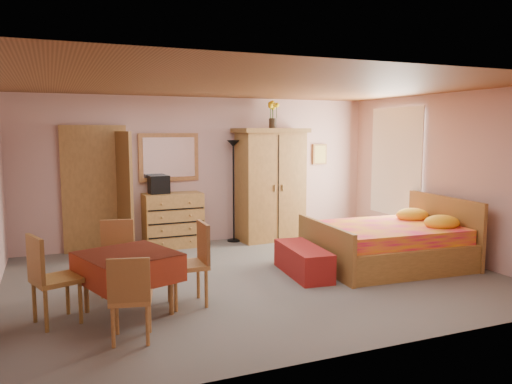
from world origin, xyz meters
name	(u,v)px	position (x,y,z in m)	size (l,w,h in m)	color
floor	(258,278)	(0.00, 0.00, 0.00)	(6.50, 6.50, 0.00)	#635E57
ceiling	(258,85)	(0.00, 0.00, 2.60)	(6.50, 6.50, 0.00)	brown
wall_back	(204,170)	(0.00, 2.50, 1.30)	(6.50, 0.10, 2.60)	tan
wall_front	(366,211)	(0.00, -2.50, 1.30)	(6.50, 0.10, 2.60)	tan
wall_right	(446,176)	(3.25, 0.00, 1.30)	(0.10, 5.00, 2.60)	tan
doorway	(95,190)	(-1.90, 2.47, 1.02)	(1.06, 0.12, 2.15)	#9E6B35
window	(396,162)	(3.21, 1.20, 1.45)	(0.08, 1.40, 1.95)	white
picture_back	(320,154)	(2.35, 2.47, 1.55)	(0.30, 0.04, 0.40)	#D8BF59
chest_of_drawers	(173,220)	(-0.65, 2.27, 0.47)	(1.00, 0.50, 0.94)	#AD783A
wall_mirror	(169,157)	(-0.65, 2.48, 1.55)	(1.05, 0.06, 0.83)	silver
stereo	(159,185)	(-0.87, 2.30, 1.10)	(0.33, 0.24, 0.31)	black
floor_lamp	(234,191)	(0.48, 2.28, 0.92)	(0.24, 0.24, 1.84)	black
wardrobe	(271,185)	(1.16, 2.17, 1.03)	(1.31, 0.67, 2.05)	olive
sunflower_vase	(273,114)	(1.21, 2.20, 2.30)	(0.20, 0.20, 0.50)	yellow
bed	(387,232)	(2.04, -0.13, 0.50)	(2.16, 1.70, 1.00)	#E41653
bench	(303,261)	(0.65, -0.09, 0.20)	(0.44, 1.20, 0.40)	maroon
dining_table	(128,283)	(-1.83, -0.70, 0.34)	(0.93, 0.93, 0.68)	maroon
chair_south	(131,297)	(-1.90, -1.43, 0.43)	(0.39, 0.39, 0.85)	#AA7039
chair_north	(117,258)	(-1.86, 0.07, 0.45)	(0.41, 0.41, 0.89)	olive
chair_west	(56,279)	(-2.56, -0.69, 0.48)	(0.43, 0.43, 0.95)	olive
chair_east	(187,264)	(-1.16, -0.67, 0.48)	(0.43, 0.43, 0.96)	#AF743B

